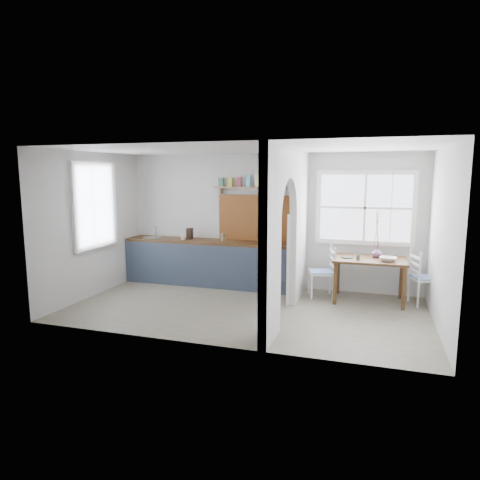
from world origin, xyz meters
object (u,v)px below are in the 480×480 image
(chair_left, at_px, (321,271))
(vase, at_px, (377,253))
(dining_table, at_px, (369,280))
(chair_right, at_px, (426,277))
(kettle, at_px, (271,237))

(chair_left, bearing_deg, vase, 80.21)
(dining_table, bearing_deg, vase, 53.68)
(chair_left, relative_size, vase, 5.42)
(chair_right, distance_m, vase, 0.89)
(chair_left, relative_size, kettle, 3.51)
(chair_left, distance_m, vase, 1.02)
(dining_table, xyz_separation_m, vase, (0.11, 0.15, 0.47))
(chair_right, bearing_deg, dining_table, 77.44)
(chair_left, xyz_separation_m, chair_right, (1.75, 0.05, 0.01))
(kettle, relative_size, vase, 1.54)
(chair_left, bearing_deg, chair_right, 75.73)
(dining_table, distance_m, kettle, 1.93)
(chair_right, relative_size, kettle, 3.57)
(vase, bearing_deg, kettle, 178.85)
(dining_table, xyz_separation_m, chair_right, (0.92, 0.10, 0.09))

